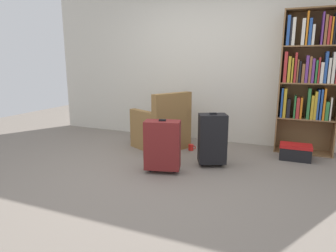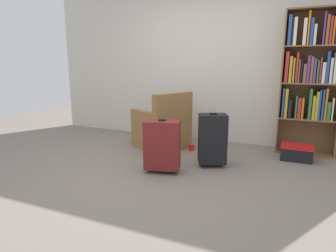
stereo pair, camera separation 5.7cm
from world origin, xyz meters
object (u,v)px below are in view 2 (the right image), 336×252
mug (192,147)px  storage_box (297,152)px  armchair (163,128)px  suitcase_black (212,139)px  bookshelf (311,76)px  suitcase_dark_red (162,145)px

mug → storage_box: size_ratio=0.28×
mug → armchair: bearing=-177.0°
storage_box → suitcase_black: suitcase_black is taller
bookshelf → suitcase_black: 1.77m
armchair → mug: bearing=3.0°
bookshelf → storage_box: 1.13m
mug → suitcase_black: bearing=-49.8°
storage_box → suitcase_black: size_ratio=0.59×
mug → storage_box: (1.50, 0.14, 0.07)m
mug → suitcase_black: suitcase_black is taller
mug → suitcase_black: 0.79m
mug → storage_box: 1.51m
suitcase_dark_red → suitcase_black: 0.69m
mug → storage_box: bearing=5.5°
suitcase_dark_red → suitcase_black: size_ratio=0.94×
armchair → suitcase_dark_red: size_ratio=1.40×
bookshelf → armchair: bearing=-164.4°
armchair → mug: (0.49, 0.03, -0.27)m
bookshelf → suitcase_dark_red: size_ratio=3.09×
armchair → storage_box: bearing=4.9°
armchair → mug: size_ratio=7.86×
mug → suitcase_dark_red: suitcase_dark_red is taller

